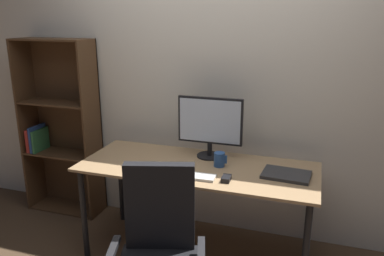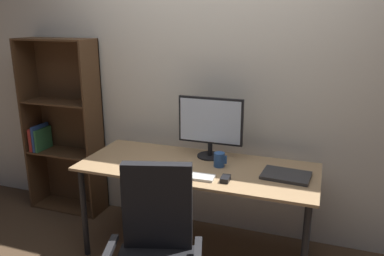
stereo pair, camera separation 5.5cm
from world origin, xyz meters
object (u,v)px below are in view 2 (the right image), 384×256
Objects in this scene: desk at (197,176)px; keyboard at (193,176)px; mouse at (225,179)px; bookshelf at (63,128)px; laptop at (286,175)px; monitor at (210,124)px; coffee_mug at (219,160)px.

keyboard is (0.04, -0.21, 0.09)m from desk.
desk is at bearing 99.40° from keyboard.
bookshelf is (-1.70, 0.55, 0.04)m from mouse.
mouse reaches higher than laptop.
bookshelf reaches higher than mouse.
monitor is 5.26× the size of mouse.
coffee_mug reaches higher than mouse.
coffee_mug reaches higher than keyboard.
coffee_mug reaches higher than laptop.
keyboard reaches higher than desk.
mouse is at bearing -146.66° from laptop.
monitor reaches higher than coffee_mug.
mouse is at bearing 1.42° from keyboard.
coffee_mug is (-0.11, 0.24, 0.04)m from mouse.
keyboard is at bearing -88.63° from monitor.
desk is 16.61× the size of coffee_mug.
monitor is at bearing 117.55° from mouse.
monitor is at bearing 81.13° from desk.
coffee_mug is (0.16, 0.04, 0.13)m from desk.
desk is 3.44× the size of monitor.
desk is 0.21m from coffee_mug.
monitor is at bearing -5.50° from bookshelf.
laptop is at bearing 26.91° from mouse.
laptop is at bearing 0.86° from desk.
laptop is 2.11m from bookshelf.
monitor is at bearing 89.19° from keyboard.
bookshelf is (-1.60, 0.31, 0.00)m from coffee_mug.
coffee_mug reaches higher than desk.
bookshelf reaches higher than coffee_mug.
keyboard is at bearing -78.43° from desk.
coffee_mug is at bearing -54.12° from monitor.
bookshelf reaches higher than keyboard.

